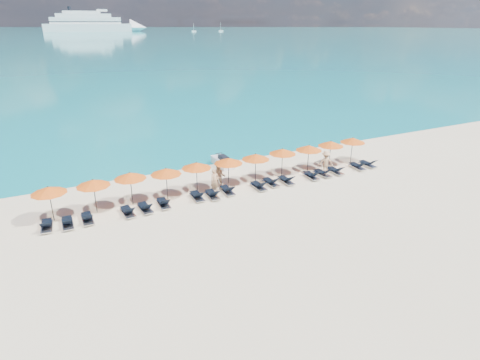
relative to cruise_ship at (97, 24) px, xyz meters
name	(u,v)px	position (x,y,z in m)	size (l,w,h in m)	color
ground	(261,213)	(-72.83, -548.44, -9.12)	(1400.00, 1400.00, 0.00)	beige
sea	(33,31)	(-72.83, 111.56, -9.11)	(1600.00, 1300.00, 0.01)	#1FA9B2
cruise_ship	(97,24)	(0.00, 0.00, 0.00)	(126.77, 26.92, 35.04)	white
sailboat_near	(221,31)	(147.57, -54.13, -7.96)	(6.14, 2.05, 11.26)	white
sailboat_far	(194,31)	(109.96, -53.71, -8.04)	(5.73, 1.91, 10.50)	white
jetski	(223,162)	(-71.31, -539.21, -8.73)	(1.03, 2.66, 0.94)	white
beachgoer_a	(215,181)	(-74.14, -544.06, -8.24)	(0.64, 0.42, 1.76)	tan
beachgoer_b	(219,177)	(-73.53, -543.52, -8.21)	(0.89, 0.51, 1.82)	tan
beachgoer_c	(326,162)	(-64.74, -544.49, -8.18)	(1.21, 0.56, 1.88)	tan
umbrella_0	(48,190)	(-84.63, -543.60, -7.10)	(2.10, 2.10, 2.28)	black
umbrella_1	(93,183)	(-82.11, -543.59, -7.10)	(2.10, 2.10, 2.28)	black
umbrella_2	(130,176)	(-79.79, -543.39, -7.10)	(2.10, 2.10, 2.28)	black
umbrella_3	(166,171)	(-77.47, -543.65, -7.10)	(2.10, 2.10, 2.28)	black
umbrella_4	(196,165)	(-75.22, -543.43, -7.10)	(2.10, 2.10, 2.28)	black
umbrella_5	(228,161)	(-72.80, -543.53, -7.10)	(2.10, 2.10, 2.28)	black
umbrella_6	(256,157)	(-70.60, -543.60, -7.10)	(2.10, 2.10, 2.28)	black
umbrella_7	(283,151)	(-68.12, -543.40, -7.10)	(2.10, 2.10, 2.28)	black
umbrella_8	(309,148)	(-65.75, -543.55, -7.10)	(2.10, 2.10, 2.28)	black
umbrella_9	(331,144)	(-63.44, -543.39, -7.10)	(2.10, 2.10, 2.28)	black
umbrella_10	(353,140)	(-61.11, -543.38, -7.10)	(2.10, 2.10, 2.28)	black
lounger_0	(46,225)	(-85.07, -544.59, -8.88)	(0.75, 1.74, 0.66)	silver
lounger_1	(67,223)	(-83.95, -544.78, -8.88)	(0.66, 1.71, 0.66)	silver
lounger_2	(87,218)	(-82.82, -544.70, -8.88)	(0.63, 1.70, 0.66)	silver
lounger_3	(128,211)	(-80.43, -544.86, -8.88)	(0.74, 1.74, 0.66)	silver
lounger_4	(145,208)	(-79.32, -544.80, -8.88)	(0.74, 1.74, 0.66)	silver
lounger_5	(164,203)	(-78.06, -544.66, -8.88)	(0.68, 1.72, 0.66)	silver
lounger_6	(197,196)	(-75.68, -544.58, -8.88)	(0.70, 1.73, 0.66)	silver
lounger_7	(212,194)	(-74.64, -544.81, -8.88)	(0.71, 1.73, 0.66)	silver
lounger_8	(227,190)	(-73.41, -544.60, -8.88)	(0.69, 1.72, 0.66)	silver
lounger_9	(259,186)	(-71.03, -544.88, -8.88)	(0.65, 1.71, 0.66)	silver
lounger_10	(271,182)	(-69.87, -544.65, -8.88)	(0.66, 1.71, 0.66)	silver
lounger_11	(286,180)	(-68.63, -544.83, -8.88)	(0.65, 1.71, 0.66)	silver
lounger_12	(311,175)	(-66.36, -544.90, -8.88)	(0.77, 1.75, 0.66)	silver
lounger_13	(323,173)	(-65.25, -544.86, -8.88)	(0.75, 1.74, 0.66)	silver
lounger_14	(335,171)	(-63.99, -544.88, -8.88)	(0.67, 1.72, 0.66)	silver
lounger_15	(357,166)	(-61.67, -544.84, -8.88)	(0.79, 1.75, 0.66)	silver
lounger_16	(368,164)	(-60.50, -544.80, -8.88)	(0.65, 1.71, 0.66)	silver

